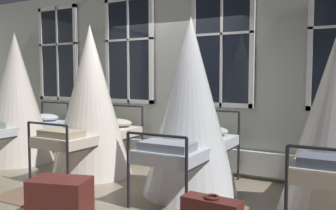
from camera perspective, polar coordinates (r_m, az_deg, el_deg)
name	(u,v)px	position (r m, az deg, el deg)	size (l,w,h in m)	color
ground	(139,182)	(5.50, -4.57, -12.05)	(21.62, 21.62, 0.00)	gray
back_wall_with_windows	(175,74)	(6.22, 1.10, 4.96)	(10.56, 0.10, 3.23)	#B2B7AD
window_bank	(171,97)	(6.13, 0.56, 1.30)	(6.43, 0.10, 2.94)	black
cot_first	(16,99)	(7.16, -22.98, 0.83)	(1.29, 1.84, 2.38)	black
cot_second	(91,102)	(5.86, -12.17, 0.41)	(1.29, 1.83, 2.39)	black
cot_third	(190,108)	(4.80, 3.59, -0.55)	(1.29, 1.83, 2.36)	black
rug_second	(26,197)	(5.17, -21.67, -13.39)	(0.80, 0.56, 0.01)	brown
travel_trunk	(60,198)	(4.29, -16.77, -13.96)	(0.64, 0.40, 0.44)	#5B231E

